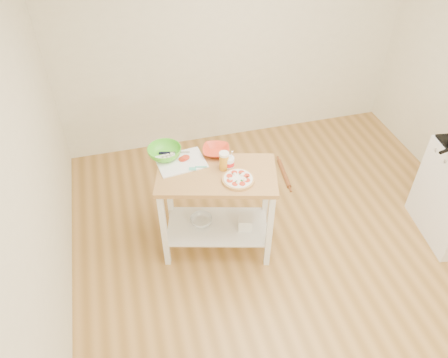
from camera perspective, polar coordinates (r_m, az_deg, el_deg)
name	(u,v)px	position (r m, az deg, el deg)	size (l,w,h in m)	color
room_shell	(320,154)	(3.17, 12.47, 3.15)	(4.04, 4.54, 2.74)	#B08041
prep_island	(217,196)	(3.80, -0.93, -2.24)	(1.11, 0.79, 0.90)	#B18148
pizza	(238,179)	(3.55, 1.87, -0.01)	(0.27, 0.27, 0.04)	tan
cutting_board	(181,162)	(3.75, -5.70, 2.29)	(0.43, 0.34, 0.04)	white
spatula	(197,168)	(3.66, -3.53, 1.48)	(0.16, 0.05, 0.01)	#49BFA5
knife	(170,153)	(3.84, -7.08, 3.42)	(0.27, 0.07, 0.01)	silver
orange_bowl	(216,151)	(3.82, -1.05, 3.70)	(0.24, 0.24, 0.06)	#E24224
green_bowl	(165,152)	(3.81, -7.77, 3.48)	(0.29, 0.29, 0.09)	#54CD2D
beer_pint	(224,161)	(3.62, 0.01, 2.38)	(0.08, 0.08, 0.17)	orange
yogurt_tub	(229,163)	(3.65, 0.66, 2.12)	(0.09, 0.09, 0.19)	white
rolling_pin	(284,174)	(3.63, 7.83, 0.70)	(0.04, 0.04, 0.34)	brown
shelf_glass_bowl	(201,220)	(4.08, -2.99, -5.42)	(0.21, 0.21, 0.06)	silver
shelf_bin	(245,223)	(4.02, 2.79, -5.73)	(0.12, 0.12, 0.12)	white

